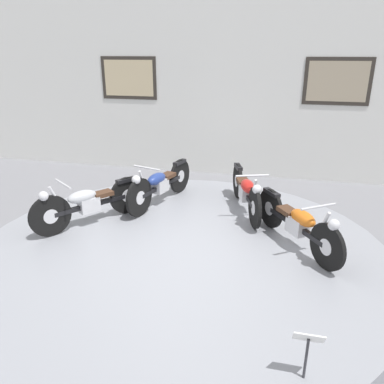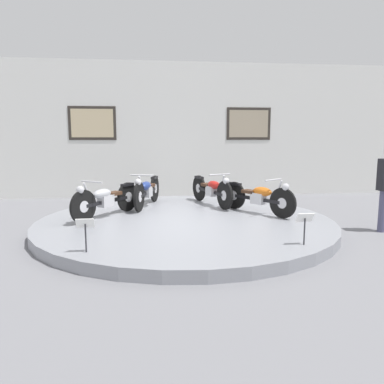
# 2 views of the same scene
# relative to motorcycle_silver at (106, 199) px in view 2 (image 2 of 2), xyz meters

# --- Properties ---
(ground_plane) EXTENTS (60.00, 60.00, 0.00)m
(ground_plane) POSITION_rel_motorcycle_silver_xyz_m (1.64, -0.36, -0.59)
(ground_plane) COLOR slate
(display_platform) EXTENTS (5.99, 5.99, 0.20)m
(display_platform) POSITION_rel_motorcycle_silver_xyz_m (1.64, -0.36, -0.49)
(display_platform) COLOR gray
(display_platform) RESTS_ON ground_plane
(back_wall) EXTENTS (14.00, 0.22, 4.12)m
(back_wall) POSITION_rel_motorcycle_silver_xyz_m (1.64, 3.90, 1.47)
(back_wall) COLOR silver
(back_wall) RESTS_ON ground_plane
(motorcycle_silver) EXTENTS (1.22, 1.66, 0.80)m
(motorcycle_silver) POSITION_rel_motorcycle_silver_xyz_m (0.00, 0.00, 0.00)
(motorcycle_silver) COLOR black
(motorcycle_silver) RESTS_ON display_platform
(motorcycle_blue) EXTENTS (0.68, 1.96, 0.81)m
(motorcycle_blue) POSITION_rel_motorcycle_silver_xyz_m (0.85, 1.11, 0.01)
(motorcycle_blue) COLOR black
(motorcycle_blue) RESTS_ON display_platform
(motorcycle_red) EXTENTS (0.74, 1.93, 0.81)m
(motorcycle_red) POSITION_rel_motorcycle_silver_xyz_m (2.43, 1.11, 0.00)
(motorcycle_red) COLOR black
(motorcycle_red) RESTS_ON display_platform
(motorcycle_orange) EXTENTS (1.16, 1.67, 0.79)m
(motorcycle_orange) POSITION_rel_motorcycle_silver_xyz_m (3.28, -0.00, -0.01)
(motorcycle_orange) COLOR black
(motorcycle_orange) RESTS_ON display_platform
(info_placard_front_left) EXTENTS (0.26, 0.11, 0.51)m
(info_placard_front_left) POSITION_rel_motorcycle_silver_xyz_m (-0.02, -2.42, -0.02)
(info_placard_front_left) COLOR #333338
(info_placard_front_left) RESTS_ON display_platform
(info_placard_front_centre) EXTENTS (0.26, 0.11, 0.51)m
(info_placard_front_centre) POSITION_rel_motorcycle_silver_xyz_m (3.30, -2.42, -0.02)
(info_placard_front_centre) COLOR #333338
(info_placard_front_centre) RESTS_ON display_platform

